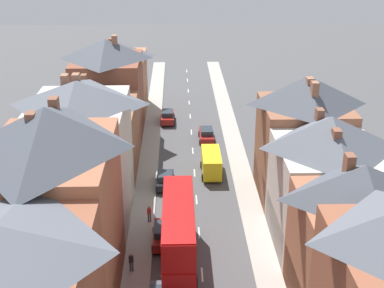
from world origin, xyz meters
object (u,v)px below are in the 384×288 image
double_decker_bus_lead (178,233)px  car_mid_white (163,234)px  car_parked_left_b (168,116)px  delivery_van (211,162)px  pedestrian_mid_right (131,261)px  pedestrian_far_left (149,213)px  car_near_silver (206,134)px  car_mid_black (165,179)px

double_decker_bus_lead → car_mid_white: double_decker_bus_lead is taller
car_parked_left_b → delivery_van: delivery_van is taller
double_decker_bus_lead → pedestrian_mid_right: size_ratio=6.71×
pedestrian_far_left → car_parked_left_b: bearing=87.1°
delivery_van → pedestrian_mid_right: bearing=-112.8°
car_near_silver → pedestrian_far_left: 20.44m
car_parked_left_b → delivery_van: 16.65m
car_mid_black → delivery_van: (4.90, 2.83, 0.54)m
double_decker_bus_lead → car_mid_black: (-1.29, 13.43, -2.02)m
car_near_silver → pedestrian_mid_right: pedestrian_mid_right is taller
double_decker_bus_lead → car_near_silver: size_ratio=2.43×
double_decker_bus_lead → delivery_van: bearing=77.5°
double_decker_bus_lead → pedestrian_far_left: size_ratio=6.71×
car_mid_black → car_parked_left_b: 18.73m
car_near_silver → pedestrian_far_left: size_ratio=2.76×
pedestrian_mid_right → car_mid_black: bearing=80.6°
car_parked_left_b → delivery_van: (4.90, -15.91, 0.49)m
car_near_silver → car_mid_white: size_ratio=1.02×
delivery_van → car_near_silver: bearing=90.0°
double_decker_bus_lead → car_mid_white: size_ratio=2.47×
car_near_silver → car_parked_left_b: (-4.90, 6.48, 0.04)m
pedestrian_mid_right → pedestrian_far_left: (1.07, 7.30, 0.00)m
car_mid_black → car_mid_white: 10.38m
car_mid_white → pedestrian_mid_right: bearing=-120.1°
car_near_silver → double_decker_bus_lead: bearing=-98.0°
car_near_silver → car_mid_white: car_mid_white is taller
car_near_silver → car_mid_black: 13.20m
car_mid_black → car_mid_white: (0.00, -10.38, 0.05)m
car_mid_black → double_decker_bus_lead: bearing=-84.5°
car_mid_black → car_parked_left_b: car_parked_left_b is taller
car_near_silver → car_parked_left_b: 8.12m
car_mid_black → pedestrian_far_left: bearing=-100.4°
delivery_van → pedestrian_far_left: bearing=-121.8°
car_mid_black → delivery_van: size_ratio=0.75×
car_parked_left_b → pedestrian_mid_right: (-2.40, -33.24, 0.18)m
car_near_silver → car_mid_black: size_ratio=1.14×
car_parked_left_b → pedestrian_far_left: 25.98m
pedestrian_far_left → pedestrian_mid_right: bearing=-98.4°
pedestrian_mid_right → delivery_van: bearing=67.2°
double_decker_bus_lead → pedestrian_far_left: (-2.61, 6.22, -1.78)m
car_mid_black → pedestrian_mid_right: bearing=-99.4°
car_mid_black → pedestrian_mid_right: (-2.40, -14.51, 0.24)m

